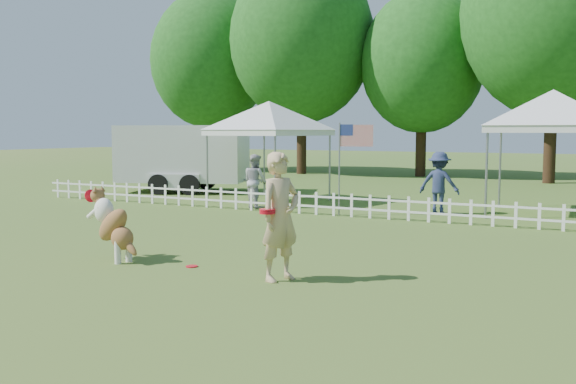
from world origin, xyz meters
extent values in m
plane|color=#32631F|center=(0.00, 0.00, 0.00)|extent=(120.00, 120.00, 0.00)
imported|color=tan|center=(1.49, 0.02, 0.94)|extent=(0.65, 0.80, 1.89)
cylinder|color=red|center=(-0.23, 0.17, 0.01)|extent=(0.20, 0.20, 0.02)
imported|color=#A4A3A8|center=(-3.47, 7.59, 0.77)|extent=(0.92, 0.84, 1.54)
imported|color=#252F50|center=(1.54, 8.72, 0.82)|extent=(1.07, 0.61, 1.65)
camera|label=1|loc=(5.94, -8.12, 2.18)|focal=40.00mm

